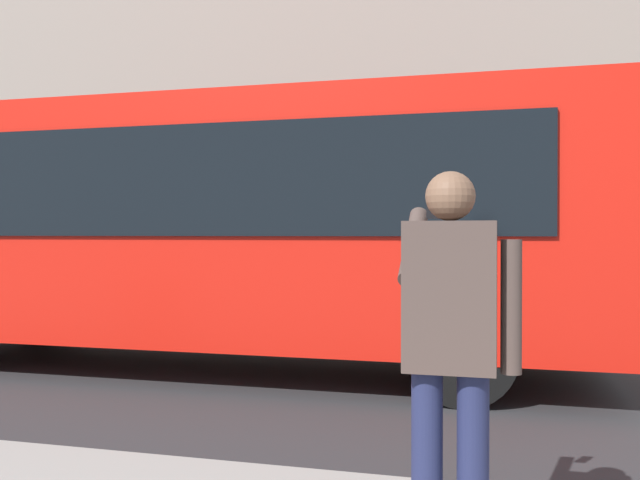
{
  "coord_description": "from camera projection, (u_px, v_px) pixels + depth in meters",
  "views": [
    {
      "loc": [
        0.07,
        7.5,
        1.58
      ],
      "look_at": [
        2.05,
        0.07,
        1.5
      ],
      "focal_mm": 38.6,
      "sensor_mm": 36.0,
      "label": 1
    }
  ],
  "objects": [
    {
      "name": "pedestrian_photographer",
      "position": [
        451.0,
        332.0,
        3.03
      ],
      "size": [
        0.53,
        0.52,
        1.7
      ],
      "color": "#1E2347",
      "rests_on": "sidewalk_curb"
    },
    {
      "name": "red_bus",
      "position": [
        206.0,
        224.0,
        8.07
      ],
      "size": [
        9.05,
        2.54,
        3.08
      ],
      "color": "red",
      "rests_on": "ground_plane"
    },
    {
      "name": "building_facade_far",
      "position": [
        508.0,
        13.0,
        13.75
      ],
      "size": [
        28.0,
        1.55,
        12.0
      ],
      "color": "gray",
      "rests_on": "ground_plane"
    },
    {
      "name": "ground_plane",
      "position": [
        509.0,
        383.0,
        7.24
      ],
      "size": [
        60.0,
        60.0,
        0.0
      ],
      "primitive_type": "plane",
      "color": "#2B2B2D"
    }
  ]
}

